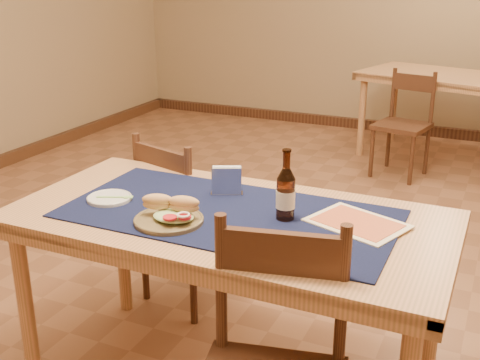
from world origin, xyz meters
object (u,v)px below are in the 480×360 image
at_px(back_table, 458,85).
at_px(napkin_holder, 227,181).
at_px(main_table, 229,235).
at_px(beer_bottle, 286,194).
at_px(chair_main_far, 186,217).
at_px(sandwich_plate, 170,215).

height_order(back_table, napkin_holder, napkin_holder).
bearing_deg(back_table, main_table, -97.70).
distance_m(beer_bottle, napkin_holder, 0.33).
height_order(back_table, chair_main_far, chair_main_far).
xyz_separation_m(main_table, back_table, (0.47, 3.46, 0.00)).
distance_m(back_table, napkin_holder, 3.34).
xyz_separation_m(chair_main_far, sandwich_plate, (0.33, -0.68, 0.33)).
distance_m(main_table, back_table, 3.49).
xyz_separation_m(back_table, chair_main_far, (-0.94, -2.95, -0.21)).
height_order(chair_main_far, sandwich_plate, chair_main_far).
bearing_deg(napkin_holder, beer_bottle, -24.88).
relative_size(main_table, beer_bottle, 6.25).
bearing_deg(chair_main_far, napkin_holder, -41.66).
height_order(main_table, sandwich_plate, sandwich_plate).
relative_size(back_table, napkin_holder, 12.92).
bearing_deg(napkin_holder, back_table, 80.36).
distance_m(chair_main_far, sandwich_plate, 0.82).
distance_m(back_table, beer_bottle, 3.44).
xyz_separation_m(back_table, napkin_holder, (-0.56, -3.29, 0.14)).
bearing_deg(napkin_holder, main_table, -62.36).
bearing_deg(beer_bottle, chair_main_far, 144.83).
distance_m(main_table, chair_main_far, 0.73).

